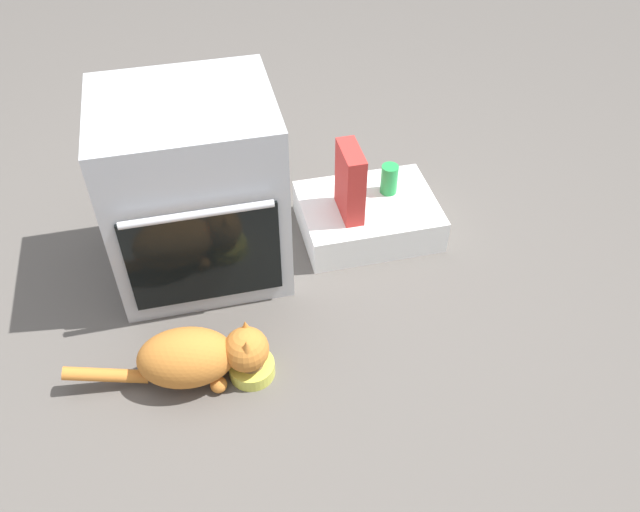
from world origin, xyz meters
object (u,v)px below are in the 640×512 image
Objects in this scene: food_bowl at (252,367)px; cereal_box at (350,182)px; pantry_cabinet at (368,216)px; cat at (198,356)px; oven at (194,190)px; soda_can at (389,179)px.

cereal_box is at bearing 49.73° from food_bowl.
pantry_cabinet is 0.92m from cat.
oven reaches higher than soda_can.
food_bowl is at bearing -135.59° from soda_can.
cat is at bearing -142.65° from soda_can.
cereal_box reaches higher than food_bowl.
oven is at bearing 99.34° from food_bowl.
cereal_box is at bearing -157.18° from pantry_cabinet.
oven is at bearing -173.49° from soda_can.
oven is 2.45× the size of cereal_box.
cat is 1.02m from soda_can.
soda_can is 0.43× the size of cereal_box.
pantry_cabinet is 4.34× the size of soda_can.
pantry_cabinet is 0.17m from soda_can.
oven is 4.64× the size of food_bowl.
oven is 0.64m from food_bowl.
food_bowl is 0.23× the size of cat.
cat is at bearing 173.39° from food_bowl.
soda_can is at bearing 43.96° from cat.
soda_can is at bearing 44.41° from food_bowl.
pantry_cabinet is 0.81× the size of cat.
cereal_box reaches higher than soda_can.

